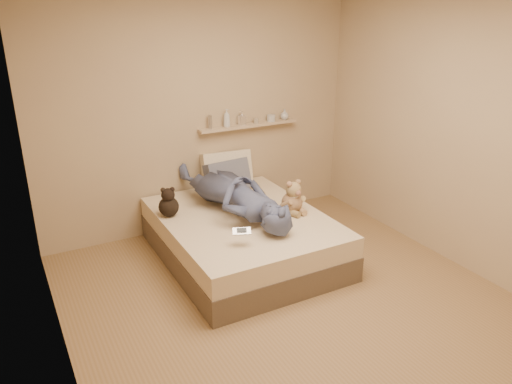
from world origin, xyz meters
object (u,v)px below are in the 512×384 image
pillow_cream (227,169)px  wall_shelf (249,125)px  person (234,193)px  pillow_grey (228,176)px  bed (243,237)px  dark_plush (169,204)px  game_console (242,231)px  teddy_bear (293,199)px

pillow_cream → wall_shelf: wall_shelf is taller
person → wall_shelf: wall_shelf is taller
pillow_cream → person: 0.72m
pillow_cream → pillow_grey: pillow_cream is taller
bed → pillow_cream: size_ratio=3.45×
pillow_cream → person: pillow_cream is taller
bed → wall_shelf: bearing=58.8°
pillow_cream → dark_plush: bearing=-150.4°
wall_shelf → dark_plush: bearing=-154.4°
game_console → dark_plush: 0.96m
pillow_grey → person: bearing=-109.4°
bed → wall_shelf: wall_shelf is taller
teddy_bear → person: 0.59m
game_console → wall_shelf: wall_shelf is taller
pillow_grey → wall_shelf: wall_shelf is taller
bed → teddy_bear: teddy_bear is taller
game_console → pillow_grey: bearing=69.7°
bed → dark_plush: (-0.63, 0.34, 0.36)m
game_console → person: size_ratio=0.10×
game_console → pillow_cream: (0.51, 1.39, 0.06)m
game_console → teddy_bear: 0.86m
teddy_bear → game_console: bearing=-152.7°
dark_plush → pillow_grey: pillow_grey is taller
game_console → dark_plush: size_ratio=0.56×
dark_plush → pillow_cream: pillow_cream is taller
teddy_bear → pillow_cream: bearing=104.4°
dark_plush → game_console: bearing=-69.3°
bed → wall_shelf: size_ratio=1.58×
dark_plush → wall_shelf: 1.41m
game_console → dark_plush: dark_plush is taller
bed → pillow_cream: (0.23, 0.83, 0.43)m
game_console → person: bearing=69.1°
pillow_grey → person: person is taller
teddy_bear → wall_shelf: bearing=86.3°
game_console → person: person is taller
game_console → person: 0.76m
teddy_bear → pillow_cream: size_ratio=0.63×
dark_plush → teddy_bear: bearing=-24.4°
game_console → dark_plush: (-0.34, 0.90, -0.01)m
pillow_cream → person: (-0.24, -0.68, -0.00)m
teddy_bear → pillow_cream: pillow_cream is taller
wall_shelf → pillow_grey: bearing=-149.9°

